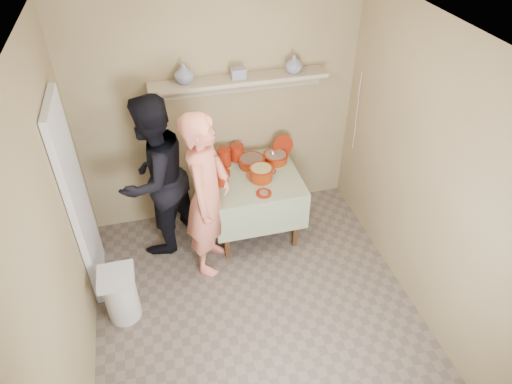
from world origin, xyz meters
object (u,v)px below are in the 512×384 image
object	(u,v)px
person_helper	(155,178)
cazuela_rice	(261,172)
trash_bin	(121,295)
person_cook	(207,196)
serving_table	(253,184)

from	to	relation	value
person_helper	cazuela_rice	xyz separation A→B (m)	(1.08, -0.12, -0.04)
trash_bin	person_cook	bearing A→B (deg)	27.62
person_cook	cazuela_rice	distance (m)	0.69
serving_table	person_cook	bearing A→B (deg)	-143.95
person_cook	cazuela_rice	size ratio (longest dim) A/B	5.40
person_cook	person_helper	bearing A→B (deg)	73.88
person_helper	cazuela_rice	size ratio (longest dim) A/B	5.39
person_helper	trash_bin	size ratio (longest dim) A/B	3.17
person_cook	serving_table	world-z (taller)	person_cook
person_helper	serving_table	xyz separation A→B (m)	(1.01, -0.03, -0.25)
person_helper	trash_bin	xyz separation A→B (m)	(-0.46, -0.91, -0.61)
cazuela_rice	person_helper	bearing A→B (deg)	173.60
person_cook	serving_table	xyz separation A→B (m)	(0.55, 0.40, -0.25)
person_cook	trash_bin	xyz separation A→B (m)	(-0.93, -0.49, -0.61)
serving_table	trash_bin	size ratio (longest dim) A/B	1.74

